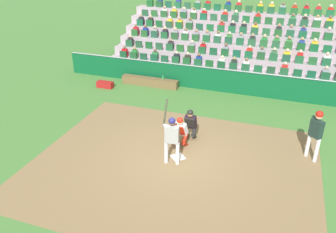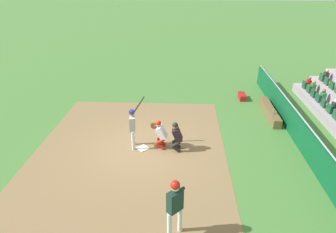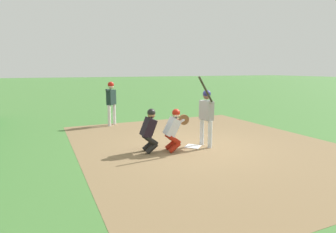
{
  "view_description": "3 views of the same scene",
  "coord_description": "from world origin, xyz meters",
  "px_view_note": "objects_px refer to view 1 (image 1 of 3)",
  "views": [
    {
      "loc": [
        -3.14,
        9.79,
        6.8
      ],
      "look_at": [
        0.52,
        -0.38,
        1.37
      ],
      "focal_mm": 36.57,
      "sensor_mm": 36.0,
      "label": 1
    },
    {
      "loc": [
        -10.4,
        -1.73,
        6.62
      ],
      "look_at": [
        0.51,
        -1.04,
        1.29
      ],
      "focal_mm": 31.19,
      "sensor_mm": 36.0,
      "label": 2
    },
    {
      "loc": [
        7.49,
        -4.14,
        2.4
      ],
      "look_at": [
        0.47,
        -1.06,
        1.11
      ],
      "focal_mm": 30.2,
      "sensor_mm": 36.0,
      "label": 3
    }
  ],
  "objects_px": {
    "dugout_bench": "(150,82)",
    "on_deck_batter": "(316,130)",
    "home_plate_umpire": "(190,123)",
    "home_plate_marker": "(178,157)",
    "catcher_crouching": "(180,130)",
    "water_bottle_on_bench": "(163,78)",
    "equipment_duffel_bag": "(105,85)",
    "batter_at_plate": "(172,135)"
  },
  "relations": [
    {
      "from": "dugout_bench",
      "to": "on_deck_batter",
      "type": "relative_size",
      "value": 1.67
    },
    {
      "from": "home_plate_umpire",
      "to": "dugout_bench",
      "type": "xyz_separation_m",
      "value": [
        3.65,
        -4.71,
        -0.48
      ]
    },
    {
      "from": "home_plate_marker",
      "to": "catcher_crouching",
      "type": "distance_m",
      "value": 1.02
    },
    {
      "from": "home_plate_umpire",
      "to": "water_bottle_on_bench",
      "type": "xyz_separation_m",
      "value": [
        2.89,
        -4.68,
        -0.15
      ]
    },
    {
      "from": "catcher_crouching",
      "to": "equipment_duffel_bag",
      "type": "distance_m",
      "value": 7.12
    },
    {
      "from": "home_plate_marker",
      "to": "equipment_duffel_bag",
      "type": "distance_m",
      "value": 7.7
    },
    {
      "from": "home_plate_umpire",
      "to": "water_bottle_on_bench",
      "type": "bearing_deg",
      "value": -58.32
    },
    {
      "from": "batter_at_plate",
      "to": "home_plate_umpire",
      "type": "height_order",
      "value": "batter_at_plate"
    },
    {
      "from": "home_plate_marker",
      "to": "dugout_bench",
      "type": "distance_m",
      "value": 7.13
    },
    {
      "from": "on_deck_batter",
      "to": "batter_at_plate",
      "type": "bearing_deg",
      "value": 23.02
    },
    {
      "from": "catcher_crouching",
      "to": "on_deck_batter",
      "type": "height_order",
      "value": "on_deck_batter"
    },
    {
      "from": "home_plate_marker",
      "to": "batter_at_plate",
      "type": "bearing_deg",
      "value": 74.12
    },
    {
      "from": "home_plate_marker",
      "to": "water_bottle_on_bench",
      "type": "bearing_deg",
      "value": -64.82
    },
    {
      "from": "dugout_bench",
      "to": "on_deck_batter",
      "type": "distance_m",
      "value": 9.33
    },
    {
      "from": "equipment_duffel_bag",
      "to": "on_deck_batter",
      "type": "bearing_deg",
      "value": 159.76
    },
    {
      "from": "water_bottle_on_bench",
      "to": "equipment_duffel_bag",
      "type": "distance_m",
      "value": 3.1
    },
    {
      "from": "batter_at_plate",
      "to": "equipment_duffel_bag",
      "type": "bearing_deg",
      "value": -44.04
    },
    {
      "from": "water_bottle_on_bench",
      "to": "catcher_crouching",
      "type": "bearing_deg",
      "value": 116.73
    },
    {
      "from": "dugout_bench",
      "to": "water_bottle_on_bench",
      "type": "xyz_separation_m",
      "value": [
        -0.76,
        0.03,
        0.33
      ]
    },
    {
      "from": "batter_at_plate",
      "to": "on_deck_batter",
      "type": "distance_m",
      "value": 4.95
    },
    {
      "from": "batter_at_plate",
      "to": "equipment_duffel_bag",
      "type": "relative_size",
      "value": 2.53
    },
    {
      "from": "home_plate_marker",
      "to": "catcher_crouching",
      "type": "height_order",
      "value": "catcher_crouching"
    },
    {
      "from": "home_plate_umpire",
      "to": "dugout_bench",
      "type": "bearing_deg",
      "value": -52.21
    },
    {
      "from": "equipment_duffel_bag",
      "to": "on_deck_batter",
      "type": "relative_size",
      "value": 0.46
    },
    {
      "from": "home_plate_marker",
      "to": "dugout_bench",
      "type": "height_order",
      "value": "dugout_bench"
    },
    {
      "from": "water_bottle_on_bench",
      "to": "home_plate_umpire",
      "type": "bearing_deg",
      "value": 121.68
    },
    {
      "from": "batter_at_plate",
      "to": "equipment_duffel_bag",
      "type": "distance_m",
      "value": 7.93
    },
    {
      "from": "home_plate_umpire",
      "to": "on_deck_batter",
      "type": "distance_m",
      "value": 4.45
    },
    {
      "from": "on_deck_batter",
      "to": "dugout_bench",
      "type": "bearing_deg",
      "value": -29.62
    },
    {
      "from": "batter_at_plate",
      "to": "on_deck_batter",
      "type": "bearing_deg",
      "value": -156.98
    },
    {
      "from": "home_plate_umpire",
      "to": "equipment_duffel_bag",
      "type": "relative_size",
      "value": 1.49
    },
    {
      "from": "home_plate_marker",
      "to": "home_plate_umpire",
      "type": "height_order",
      "value": "home_plate_umpire"
    },
    {
      "from": "water_bottle_on_bench",
      "to": "on_deck_batter",
      "type": "bearing_deg",
      "value": 148.04
    },
    {
      "from": "catcher_crouching",
      "to": "home_plate_umpire",
      "type": "bearing_deg",
      "value": -104.93
    },
    {
      "from": "batter_at_plate",
      "to": "water_bottle_on_bench",
      "type": "distance_m",
      "value": 7.08
    },
    {
      "from": "catcher_crouching",
      "to": "home_plate_umpire",
      "type": "distance_m",
      "value": 0.71
    },
    {
      "from": "on_deck_batter",
      "to": "home_plate_marker",
      "type": "bearing_deg",
      "value": 19.14
    },
    {
      "from": "catcher_crouching",
      "to": "water_bottle_on_bench",
      "type": "distance_m",
      "value": 6.02
    },
    {
      "from": "water_bottle_on_bench",
      "to": "on_deck_batter",
      "type": "distance_m",
      "value": 8.64
    },
    {
      "from": "home_plate_marker",
      "to": "water_bottle_on_bench",
      "type": "xyz_separation_m",
      "value": [
        2.87,
        -6.1,
        0.54
      ]
    },
    {
      "from": "batter_at_plate",
      "to": "catcher_crouching",
      "type": "relative_size",
      "value": 1.73
    },
    {
      "from": "batter_at_plate",
      "to": "on_deck_batter",
      "type": "xyz_separation_m",
      "value": [
        -4.55,
        -1.94,
        0.05
      ]
    }
  ]
}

